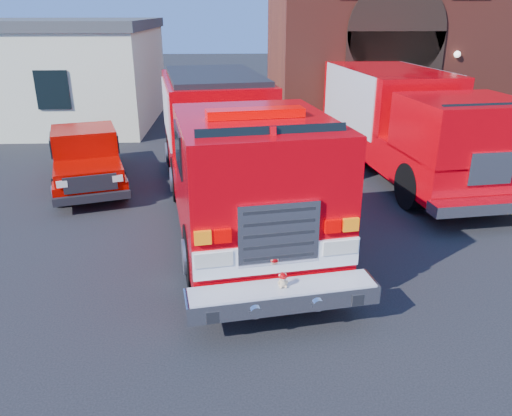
{
  "coord_description": "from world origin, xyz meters",
  "views": [
    {
      "loc": [
        -0.36,
        -9.78,
        4.73
      ],
      "look_at": [
        0.0,
        -1.2,
        1.3
      ],
      "focal_mm": 35.0,
      "sensor_mm": 36.0,
      "label": 1
    }
  ],
  "objects_px": {
    "side_building": "(36,72)",
    "pickup_truck": "(86,157)",
    "secondary_truck": "(406,119)",
    "fire_engine": "(229,148)",
    "fire_station": "(440,21)"
  },
  "relations": [
    {
      "from": "side_building",
      "to": "pickup_truck",
      "type": "distance_m",
      "value": 9.85
    },
    {
      "from": "side_building",
      "to": "pickup_truck",
      "type": "bearing_deg",
      "value": -63.55
    },
    {
      "from": "pickup_truck",
      "to": "secondary_truck",
      "type": "bearing_deg",
      "value": 5.01
    },
    {
      "from": "fire_engine",
      "to": "secondary_truck",
      "type": "distance_m",
      "value": 6.26
    },
    {
      "from": "secondary_truck",
      "to": "fire_station",
      "type": "bearing_deg",
      "value": 64.89
    },
    {
      "from": "fire_engine",
      "to": "secondary_truck",
      "type": "relative_size",
      "value": 1.12
    },
    {
      "from": "side_building",
      "to": "pickup_truck",
      "type": "xyz_separation_m",
      "value": [
        4.34,
        -8.72,
        -1.41
      ]
    },
    {
      "from": "pickup_truck",
      "to": "secondary_truck",
      "type": "xyz_separation_m",
      "value": [
        9.49,
        0.83,
        0.82
      ]
    },
    {
      "from": "side_building",
      "to": "pickup_truck",
      "type": "relative_size",
      "value": 1.88
    },
    {
      "from": "pickup_truck",
      "to": "secondary_truck",
      "type": "distance_m",
      "value": 9.56
    },
    {
      "from": "side_building",
      "to": "secondary_truck",
      "type": "relative_size",
      "value": 1.09
    },
    {
      "from": "fire_station",
      "to": "secondary_truck",
      "type": "xyz_separation_m",
      "value": [
        -4.16,
        -8.88,
        -2.64
      ]
    },
    {
      "from": "pickup_truck",
      "to": "secondary_truck",
      "type": "relative_size",
      "value": 0.58
    },
    {
      "from": "fire_station",
      "to": "secondary_truck",
      "type": "bearing_deg",
      "value": -115.11
    },
    {
      "from": "pickup_truck",
      "to": "secondary_truck",
      "type": "height_order",
      "value": "secondary_truck"
    }
  ]
}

